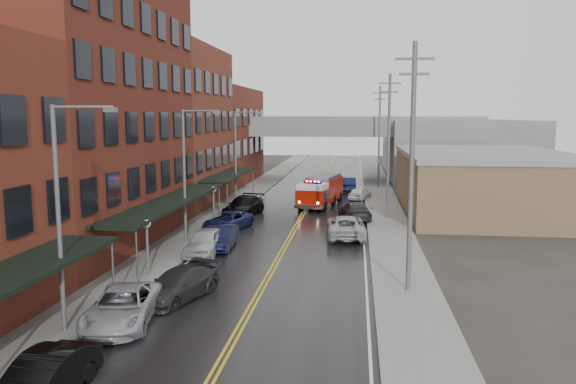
{
  "coord_description": "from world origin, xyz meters",
  "views": [
    {
      "loc": [
        4.6,
        -12.07,
        8.58
      ],
      "look_at": [
        -0.39,
        28.59,
        3.0
      ],
      "focal_mm": 35.0,
      "sensor_mm": 36.0,
      "label": 1
    }
  ],
  "objects": [
    {
      "name": "parked_car_left_5",
      "position": [
        -4.09,
        22.8,
        0.76
      ],
      "size": [
        1.74,
        4.65,
        1.52
      ],
      "primitive_type": "imported",
      "rotation": [
        0.0,
        0.0,
        0.03
      ],
      "color": "black",
      "rests_on": "ground"
    },
    {
      "name": "street_lamp_1",
      "position": [
        -6.55,
        24.0,
        5.19
      ],
      "size": [
        2.64,
        0.22,
        9.0
      ],
      "color": "#59595B",
      "rests_on": "ground"
    },
    {
      "name": "globe_lamp_1",
      "position": [
        -6.4,
        16.0,
        2.31
      ],
      "size": [
        0.44,
        0.44,
        3.12
      ],
      "color": "#59595B",
      "rests_on": "ground"
    },
    {
      "name": "curb_right",
      "position": [
        5.65,
        30.0,
        0.07
      ],
      "size": [
        0.3,
        160.0,
        0.15
      ],
      "primitive_type": "cube",
      "color": "gray",
      "rests_on": "ground"
    },
    {
      "name": "right_far_block",
      "position": [
        18.0,
        70.0,
        4.0
      ],
      "size": [
        18.0,
        30.0,
        8.0
      ],
      "primitive_type": "cube",
      "color": "slate",
      "rests_on": "ground"
    },
    {
      "name": "curb_left",
      "position": [
        -5.65,
        30.0,
        0.07
      ],
      "size": [
        0.3,
        160.0,
        0.15
      ],
      "primitive_type": "cube",
      "color": "gray",
      "rests_on": "ground"
    },
    {
      "name": "street_lamp_2",
      "position": [
        -6.55,
        40.0,
        5.19
      ],
      "size": [
        2.64,
        0.22,
        9.0
      ],
      "color": "#59595B",
      "rests_on": "ground"
    },
    {
      "name": "parked_car_right_2",
      "position": [
        5.0,
        45.39,
        0.66
      ],
      "size": [
        2.68,
        4.18,
        1.32
      ],
      "primitive_type": "imported",
      "rotation": [
        0.0,
        0.0,
        2.83
      ],
      "color": "silver",
      "rests_on": "ground"
    },
    {
      "name": "fire_truck",
      "position": [
        1.22,
        40.69,
        1.57
      ],
      "size": [
        4.41,
        8.29,
        2.9
      ],
      "rotation": [
        0.0,
        0.0,
        -0.2
      ],
      "color": "#951506",
      "rests_on": "ground"
    },
    {
      "name": "parked_car_left_4",
      "position": [
        -4.65,
        21.2,
        0.81
      ],
      "size": [
        2.02,
        4.79,
        1.62
      ],
      "primitive_type": "imported",
      "rotation": [
        0.0,
        0.0,
        -0.02
      ],
      "color": "#B8B8B8",
      "rests_on": "ground"
    },
    {
      "name": "globe_lamp_2",
      "position": [
        -6.4,
        30.0,
        2.31
      ],
      "size": [
        0.44,
        0.44,
        3.12
      ],
      "color": "#59595B",
      "rests_on": "ground"
    },
    {
      "name": "utility_pole_0",
      "position": [
        7.2,
        15.0,
        6.31
      ],
      "size": [
        1.8,
        0.24,
        12.0
      ],
      "color": "#59595B",
      "rests_on": "ground"
    },
    {
      "name": "brick_building_c",
      "position": [
        -13.3,
        40.5,
        7.5
      ],
      "size": [
        9.0,
        15.0,
        15.0
      ],
      "primitive_type": "cube",
      "color": "brown",
      "rests_on": "ground"
    },
    {
      "name": "sidewalk_left",
      "position": [
        -7.3,
        30.0,
        0.07
      ],
      "size": [
        3.0,
        160.0,
        0.15
      ],
      "primitive_type": "cube",
      "color": "slate",
      "rests_on": "ground"
    },
    {
      "name": "parked_car_right_1",
      "position": [
        4.52,
        34.2,
        0.74
      ],
      "size": [
        3.09,
        5.42,
        1.48
      ],
      "primitive_type": "imported",
      "rotation": [
        0.0,
        0.0,
        3.35
      ],
      "color": "#2A2A2D",
      "rests_on": "ground"
    },
    {
      "name": "brick_building_b",
      "position": [
        -13.3,
        23.0,
        9.0
      ],
      "size": [
        9.0,
        20.0,
        18.0
      ],
      "primitive_type": "cube",
      "color": "#5F2619",
      "rests_on": "ground"
    },
    {
      "name": "utility_pole_2",
      "position": [
        7.2,
        55.0,
        6.31
      ],
      "size": [
        1.8,
        0.24,
        12.0
      ],
      "color": "#59595B",
      "rests_on": "ground"
    },
    {
      "name": "brick_building_far",
      "position": [
        -13.3,
        58.0,
        6.0
      ],
      "size": [
        9.0,
        20.0,
        12.0
      ],
      "primitive_type": "cube",
      "color": "maroon",
      "rests_on": "ground"
    },
    {
      "name": "parked_car_left_3",
      "position": [
        -3.6,
        12.6,
        0.72
      ],
      "size": [
        3.49,
        5.32,
        1.43
      ],
      "primitive_type": "imported",
      "rotation": [
        0.0,
        0.0,
        -0.33
      ],
      "color": "#262528",
      "rests_on": "ground"
    },
    {
      "name": "awning_1",
      "position": [
        -7.49,
        23.0,
        2.99
      ],
      "size": [
        2.6,
        18.0,
        3.09
      ],
      "color": "black",
      "rests_on": "ground"
    },
    {
      "name": "parked_car_left_7",
      "position": [
        -5.0,
        34.8,
        0.84
      ],
      "size": [
        3.19,
        6.07,
        1.68
      ],
      "primitive_type": "imported",
      "rotation": [
        0.0,
        0.0,
        -0.15
      ],
      "color": "black",
      "rests_on": "ground"
    },
    {
      "name": "awning_2",
      "position": [
        -7.49,
        40.5,
        2.99
      ],
      "size": [
        2.6,
        13.0,
        3.09
      ],
      "color": "black",
      "rests_on": "ground"
    },
    {
      "name": "overpass",
      "position": [
        0.0,
        62.0,
        5.99
      ],
      "size": [
        40.0,
        10.0,
        7.5
      ],
      "color": "slate",
      "rests_on": "ground"
    },
    {
      "name": "street_lamp_0",
      "position": [
        -6.55,
        8.0,
        5.19
      ],
      "size": [
        2.64,
        0.22,
        9.0
      ],
      "color": "#59595B",
      "rests_on": "ground"
    },
    {
      "name": "parked_car_right_0",
      "position": [
        3.89,
        27.14,
        0.8
      ],
      "size": [
        3.01,
        5.89,
        1.59
      ],
      "primitive_type": "imported",
      "rotation": [
        0.0,
        0.0,
        3.21
      ],
      "color": "#ABAFB3",
      "rests_on": "ground"
    },
    {
      "name": "utility_pole_1",
      "position": [
        7.2,
        35.0,
        6.31
      ],
      "size": [
        1.8,
        0.24,
        12.0
      ],
      "color": "#59595B",
      "rests_on": "ground"
    },
    {
      "name": "parked_car_right_3",
      "position": [
        3.6,
        51.52,
        0.84
      ],
      "size": [
        2.02,
        5.17,
        1.68
      ],
      "primitive_type": "imported",
      "rotation": [
        0.0,
        0.0,
        3.19
      ],
      "color": "black",
      "rests_on": "ground"
    },
    {
      "name": "tan_building",
      "position": [
        16.0,
        40.0,
        2.5
      ],
      "size": [
        14.0,
        22.0,
        5.0
      ],
      "primitive_type": "cube",
      "color": "#7F6244",
      "rests_on": "ground"
    },
    {
      "name": "sidewalk_right",
      "position": [
        7.3,
        30.0,
        0.07
      ],
      "size": [
        3.0,
        160.0,
        0.15
      ],
      "primitive_type": "cube",
      "color": "slate",
      "rests_on": "ground"
    },
    {
      "name": "road",
      "position": [
        0.0,
        30.0,
        0.01
      ],
      "size": [
        11.0,
        160.0,
        0.02
      ],
      "primitive_type": "cube",
      "color": "black",
      "rests_on": "ground"
    },
    {
      "name": "parked_car_left_2",
      "position": [
        -4.92,
        9.28,
        0.75
      ],
      "size": [
        3.3,
        5.74,
        1.51
      ],
      "primitive_type": "imported",
      "rotation": [
        0.0,
        0.0,
        0.15
      ],
      "color": "#A0A2A8",
      "rests_on": "ground"
    },
    {
      "name": "parked_car_left_1",
      "position": [
        -4.66,
        2.87,
        0.73
      ],
      "size": [
        1.82,
        4.51,
        1.46
      ],
      "primitive_type": "imported",
      "rotation": [
        0.0,
        0.0,
        -0.06
      ],
      "color": "black",
      "rests_on": "ground"
    },
    {
      "name": "parked_car_left_6",
      "position": [
        -5.0,
        28.8,
        0.68
      ],
      "size": [
        3.54,
        5.34,
        1.36
      ],
      "primitive_type": "imported",
      "rotation": [
        0.0,
        0.0,
        -0.28
      ],
      "color": "#152050",
      "rests_on": "ground"
    }
  ]
}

